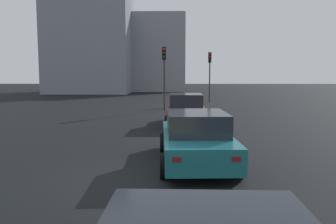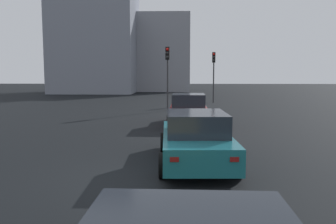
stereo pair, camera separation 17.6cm
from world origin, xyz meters
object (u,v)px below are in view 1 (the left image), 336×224
Objects in this scene: traffic_light_near_left at (210,67)px; traffic_light_near_right at (164,65)px; car_teal_left_second at (196,138)px; car_red_left_lead at (186,110)px.

traffic_light_near_right is (-6.54, 3.86, -0.01)m from traffic_light_near_left.
traffic_light_near_left is (21.08, -2.56, 2.46)m from car_teal_left_second.
car_red_left_lead reaches higher than car_teal_left_second.
car_teal_left_second is 21.38m from traffic_light_near_left.
traffic_light_near_left is at bearing -9.03° from car_teal_left_second.
car_red_left_lead is 0.90× the size of car_teal_left_second.
traffic_light_near_right reaches higher than car_teal_left_second.
traffic_light_near_left is (13.41, -2.57, 2.43)m from car_red_left_lead.
traffic_light_near_left is at bearing -9.73° from car_red_left_lead.
traffic_light_near_left is 7.59m from traffic_light_near_right.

